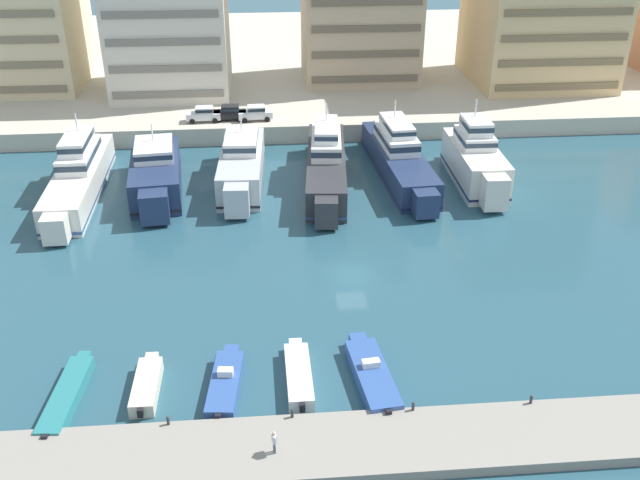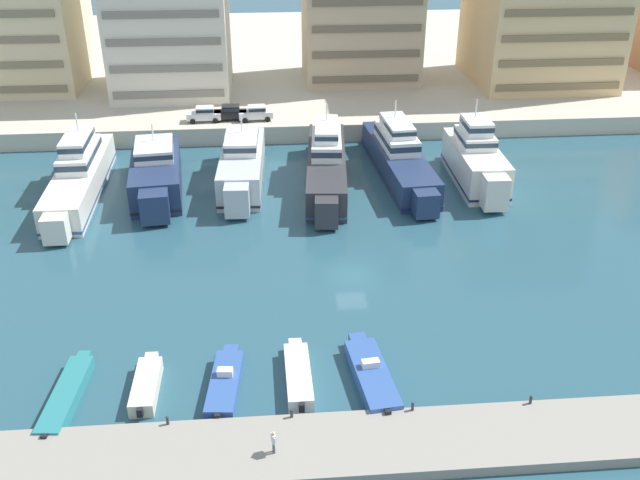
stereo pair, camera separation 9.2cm
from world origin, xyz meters
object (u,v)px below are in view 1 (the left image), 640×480
yacht_ivory_far_left (79,175)px  motorboat_white_center_left (299,375)px  car_white_mid_left (256,112)px  pedestrian_near_edge (274,440)px  yacht_charcoal_center_left (326,163)px  car_black_left (230,112)px  car_white_far_left (204,114)px  motorboat_blue_mid_left (226,383)px  yacht_silver_mid_left (242,166)px  yacht_navy_left (156,174)px  motorboat_teal_far_left (67,396)px  yacht_navy_center (399,157)px  motorboat_cream_left (147,385)px  motorboat_blue_center (372,375)px  yacht_ivory_center_right (476,161)px

yacht_ivory_far_left → motorboat_white_center_left: size_ratio=3.22×
car_white_mid_left → pedestrian_near_edge: car_white_mid_left is taller
yacht_charcoal_center_left → car_black_left: (-10.43, 14.86, 0.98)m
car_white_far_left → motorboat_blue_mid_left: bearing=-85.2°
yacht_silver_mid_left → yacht_navy_left: bearing=-172.1°
motorboat_teal_far_left → car_white_mid_left: size_ratio=1.99×
car_white_far_left → car_black_left: same height
pedestrian_near_edge → yacht_charcoal_center_left: bearing=80.5°
yacht_navy_center → motorboat_teal_far_left: yacht_navy_center is taller
yacht_ivory_far_left → yacht_navy_center: (33.32, 2.03, -0.03)m
yacht_silver_mid_left → motorboat_cream_left: bearing=-100.0°
yacht_silver_mid_left → motorboat_teal_far_left: (-10.75, -33.44, -1.60)m
yacht_silver_mid_left → car_white_far_left: (-4.67, 14.04, 1.14)m
car_black_left → yacht_silver_mid_left: bearing=-83.7°
yacht_navy_center → motorboat_cream_left: 40.68m
motorboat_cream_left → motorboat_blue_center: motorboat_blue_center is taller
motorboat_blue_center → motorboat_teal_far_left: bearing=-179.1°
yacht_ivory_center_right → car_black_left: 30.65m
yacht_ivory_far_left → pedestrian_near_edge: bearing=-64.0°
yacht_navy_left → car_white_far_left: (4.09, 15.26, 1.21)m
yacht_navy_center → motorboat_cream_left: yacht_navy_center is taller
yacht_navy_center → motorboat_teal_far_left: 44.04m
yacht_navy_center → motorboat_teal_far_left: (-27.58, -34.29, -1.63)m
yacht_ivory_center_right → car_white_mid_left: size_ratio=3.69×
yacht_navy_left → pedestrian_near_edge: size_ratio=11.03×
motorboat_blue_center → car_white_mid_left: car_white_mid_left is taller
motorboat_cream_left → car_black_left: 47.52m
yacht_navy_center → motorboat_blue_center: 34.95m
motorboat_blue_mid_left → car_black_left: (-0.84, 47.42, 2.70)m
car_black_left → motorboat_white_center_left: bearing=-83.2°
yacht_ivory_far_left → yacht_navy_center: yacht_ivory_far_left is taller
yacht_silver_mid_left → motorboat_white_center_left: bearing=-82.9°
motorboat_white_center_left → yacht_navy_left: bearing=112.1°
motorboat_teal_far_left → car_white_mid_left: (12.33, 47.37, 2.74)m
yacht_navy_center → yacht_silver_mid_left: bearing=-177.1°
car_white_far_left → motorboat_blue_center: bearing=-74.0°
motorboat_cream_left → motorboat_blue_center: (14.66, -0.23, 0.03)m
motorboat_blue_mid_left → motorboat_white_center_left: size_ratio=1.04×
motorboat_blue_mid_left → yacht_ivory_far_left: bearing=116.3°
yacht_ivory_far_left → motorboat_blue_center: yacht_ivory_far_left is taller
motorboat_cream_left → yacht_ivory_center_right: bearing=45.8°
yacht_ivory_center_right → motorboat_cream_left: yacht_ivory_center_right is taller
yacht_charcoal_center_left → pedestrian_near_edge: yacht_charcoal_center_left is taller
yacht_charcoal_center_left → motorboat_blue_center: (0.01, -32.63, -1.66)m
yacht_ivory_center_right → car_black_left: (-26.09, 16.08, 0.71)m
yacht_ivory_center_right → car_white_far_left: bearing=151.6°
motorboat_cream_left → pedestrian_near_edge: (8.08, -6.78, 1.12)m
car_white_mid_left → yacht_ivory_center_right: bearing=-34.3°
motorboat_blue_center → car_white_mid_left: bearing=98.8°
motorboat_teal_far_left → pedestrian_near_edge: (13.04, -6.26, 1.19)m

